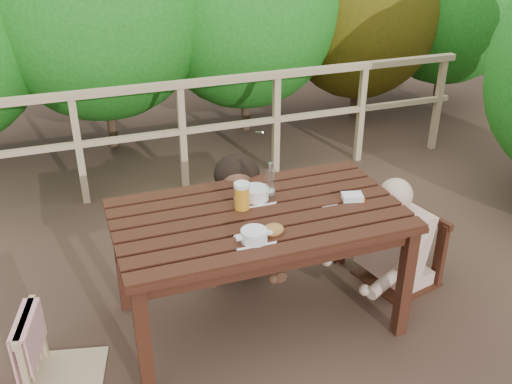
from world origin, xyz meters
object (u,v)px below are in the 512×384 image
object	(u,v)px
chair_far	(237,204)
soup_far	(256,194)
bread_roll	(273,230)
butter_tub	(352,198)
bottle	(270,182)
diner_right	(411,194)
soup_near	(254,237)
table	(259,269)
woman	(235,174)
chair_left	(59,319)
chair_right	(404,222)
beer_glass	(242,197)

from	to	relation	value
chair_far	soup_far	bearing A→B (deg)	-81.24
bread_roll	butter_tub	distance (m)	0.62
chair_far	soup_far	xyz separation A→B (m)	(-0.05, -0.55, 0.36)
bottle	butter_tub	bearing A→B (deg)	-23.14
diner_right	soup_near	bearing A→B (deg)	93.70
table	woman	world-z (taller)	woman
chair_far	bread_roll	distance (m)	1.02
chair_left	chair_right	xyz separation A→B (m)	(2.25, 0.18, 0.06)
table	soup_far	distance (m)	0.46
chair_left	butter_tub	size ratio (longest dim) A/B	6.56
chair_far	chair_right	bearing A→B (deg)	-18.81
soup_far	beer_glass	distance (m)	0.15
diner_right	soup_near	world-z (taller)	diner_right
chair_right	diner_right	xyz separation A→B (m)	(0.03, 0.00, 0.21)
chair_right	woman	distance (m)	1.20
woman	diner_right	size ratio (longest dim) A/B	1.03
table	butter_tub	world-z (taller)	butter_tub
soup_far	table	bearing A→B (deg)	-103.22
soup_far	butter_tub	bearing A→B (deg)	-21.18
woman	table	bearing A→B (deg)	97.16
bottle	bread_roll	bearing A→B (deg)	-108.68
diner_right	butter_tub	xyz separation A→B (m)	(-0.52, -0.13, 0.13)
soup_near	chair_left	bearing A→B (deg)	170.00
soup_near	table	bearing A→B (deg)	65.45
diner_right	bottle	xyz separation A→B (m)	(-0.97, 0.07, 0.23)
soup_near	bread_roll	world-z (taller)	soup_near
butter_tub	chair_right	bearing A→B (deg)	29.64
chair_far	chair_right	size ratio (longest dim) A/B	0.99
soup_far	chair_right	bearing A→B (deg)	-4.62
diner_right	soup_far	size ratio (longest dim) A/B	5.11
table	chair_right	xyz separation A→B (m)	(1.07, 0.07, 0.08)
bottle	chair_right	bearing A→B (deg)	-4.10
butter_tub	diner_right	bearing A→B (deg)	28.82
table	chair_far	world-z (taller)	chair_far
soup_far	bread_roll	distance (m)	0.41
chair_left	beer_glass	bearing A→B (deg)	-67.97
diner_right	bread_roll	world-z (taller)	diner_right
chair_left	chair_far	bearing A→B (deg)	-44.53
chair_left	bread_roll	xyz separation A→B (m)	(1.17, -0.15, 0.41)
soup_near	butter_tub	world-z (taller)	soup_near
beer_glass	bread_roll	bearing A→B (deg)	-77.65
bread_roll	beer_glass	size ratio (longest dim) A/B	0.68
woman	soup_far	world-z (taller)	woman
table	chair_right	world-z (taller)	chair_right
diner_right	beer_glass	size ratio (longest dim) A/B	7.58
soup_far	butter_tub	distance (m)	0.58
woman	butter_tub	size ratio (longest dim) A/B	11.14
chair_far	soup_near	bearing A→B (deg)	-88.37
soup_near	bread_roll	distance (m)	0.13
woman	beer_glass	world-z (taller)	woman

